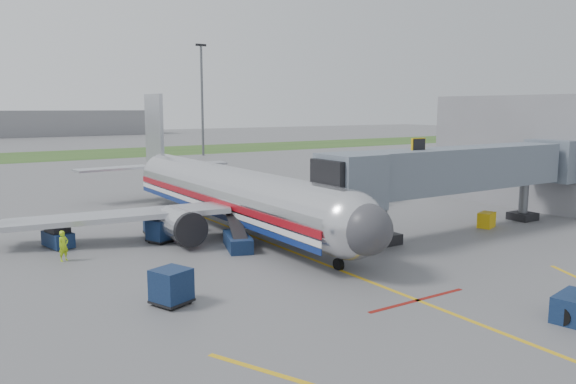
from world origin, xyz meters
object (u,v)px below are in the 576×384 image
airliner (229,193)px  belt_loader (238,240)px  ramp_worker (64,246)px  baggage_tug (58,236)px

airliner → belt_loader: 6.84m
belt_loader → ramp_worker: size_ratio=2.49×
belt_loader → baggage_tug: bearing=145.3°
ramp_worker → baggage_tug: bearing=57.1°
airliner → ramp_worker: bearing=-166.1°
airliner → baggage_tug: airliner is taller
baggage_tug → ramp_worker: ramp_worker is taller
baggage_tug → belt_loader: bearing=-34.7°
baggage_tug → belt_loader: 11.62m
baggage_tug → ramp_worker: 3.71m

